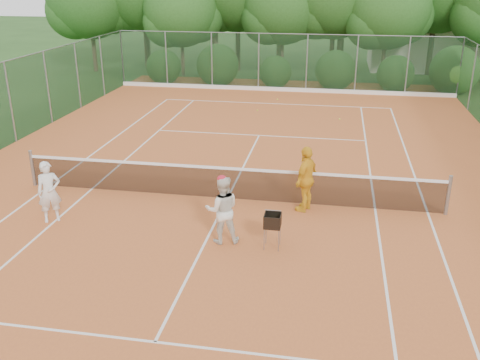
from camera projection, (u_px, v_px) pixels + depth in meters
name	position (u px, v px, depth m)	size (l,w,h in m)	color
ground	(227.00, 200.00, 15.20)	(120.00, 120.00, 0.00)	#234518
clay_court	(227.00, 199.00, 15.20)	(18.00, 36.00, 0.02)	#C4632D
club_building	(432.00, 45.00, 35.19)	(8.00, 5.00, 3.00)	beige
tennis_net	(227.00, 182.00, 15.01)	(11.97, 0.10, 1.10)	gray
player_white	(49.00, 192.00, 13.59)	(0.59, 0.38, 1.61)	silver
player_center_grp	(222.00, 209.00, 12.51)	(0.94, 0.82, 1.69)	silver
player_yellow	(306.00, 179.00, 14.18)	(1.05, 0.44, 1.80)	yellow
ball_hopper	(273.00, 221.00, 12.29)	(0.37, 0.37, 0.85)	gray
stray_ball_a	(257.00, 110.00, 24.72)	(0.07, 0.07, 0.07)	#CAD732
stray_ball_b	(277.00, 99.00, 26.84)	(0.07, 0.07, 0.07)	yellow
stray_ball_c	(340.00, 119.00, 23.25)	(0.07, 0.07, 0.07)	#C6E836
court_markings	(227.00, 199.00, 15.20)	(11.03, 23.83, 0.01)	white
fence_back	(282.00, 63.00, 28.40)	(18.07, 0.07, 3.00)	#19381E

